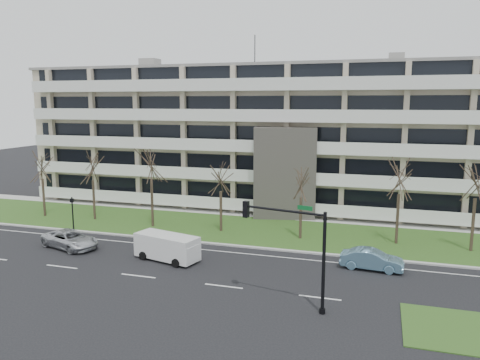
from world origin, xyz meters
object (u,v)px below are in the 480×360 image
(silver_pickup, at_px, (70,239))
(blue_sedan, at_px, (372,259))
(white_van, at_px, (168,245))
(traffic_signal, at_px, (295,242))
(pedestrian_signal, at_px, (72,209))

(silver_pickup, height_order, blue_sedan, blue_sedan)
(silver_pickup, xyz_separation_m, white_van, (8.67, -0.41, 0.43))
(traffic_signal, bearing_deg, white_van, 165.24)
(white_van, relative_size, traffic_signal, 0.87)
(blue_sedan, relative_size, white_van, 0.82)
(blue_sedan, xyz_separation_m, pedestrian_signal, (-25.80, 2.31, 1.27))
(silver_pickup, xyz_separation_m, blue_sedan, (22.93, 1.98, 0.00))
(white_van, distance_m, pedestrian_signal, 12.49)
(blue_sedan, bearing_deg, silver_pickup, 99.49)
(silver_pickup, bearing_deg, white_van, -75.66)
(traffic_signal, relative_size, pedestrian_signal, 1.91)
(silver_pickup, height_order, pedestrian_signal, pedestrian_signal)
(white_van, xyz_separation_m, pedestrian_signal, (-11.54, 4.70, 0.84))
(traffic_signal, bearing_deg, pedestrian_signal, 167.57)
(white_van, bearing_deg, blue_sedan, 23.71)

